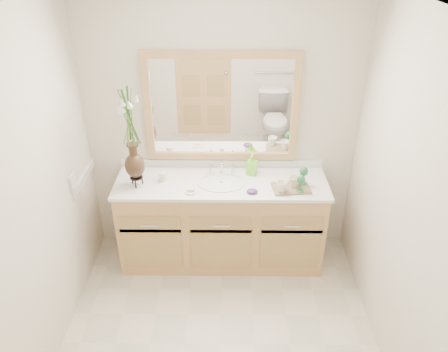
{
  "coord_description": "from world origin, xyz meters",
  "views": [
    {
      "loc": [
        0.05,
        -2.23,
        2.76
      ],
      "look_at": [
        0.03,
        0.65,
        1.1
      ],
      "focal_mm": 35.0,
      "sensor_mm": 36.0,
      "label": 1
    }
  ],
  "objects_px": {
    "tumbler": "(163,177)",
    "soap_bottle": "(252,165)",
    "flower_vase": "(130,126)",
    "tray": "(291,188)"
  },
  "relations": [
    {
      "from": "tumbler",
      "to": "soap_bottle",
      "type": "xyz_separation_m",
      "value": [
        0.77,
        0.13,
        0.04
      ]
    },
    {
      "from": "flower_vase",
      "to": "tumbler",
      "type": "xyz_separation_m",
      "value": [
        0.21,
        0.08,
        -0.51
      ]
    },
    {
      "from": "tumbler",
      "to": "soap_bottle",
      "type": "height_order",
      "value": "soap_bottle"
    },
    {
      "from": "tumbler",
      "to": "tray",
      "type": "relative_size",
      "value": 0.26
    },
    {
      "from": "flower_vase",
      "to": "tray",
      "type": "height_order",
      "value": "flower_vase"
    },
    {
      "from": "flower_vase",
      "to": "soap_bottle",
      "type": "xyz_separation_m",
      "value": [
        0.99,
        0.21,
        -0.46
      ]
    },
    {
      "from": "flower_vase",
      "to": "tumbler",
      "type": "relative_size",
      "value": 9.92
    },
    {
      "from": "tumbler",
      "to": "tray",
      "type": "height_order",
      "value": "tumbler"
    },
    {
      "from": "tray",
      "to": "flower_vase",
      "type": "bearing_deg",
      "value": 171.33
    },
    {
      "from": "tumbler",
      "to": "soap_bottle",
      "type": "bearing_deg",
      "value": 9.5
    }
  ]
}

